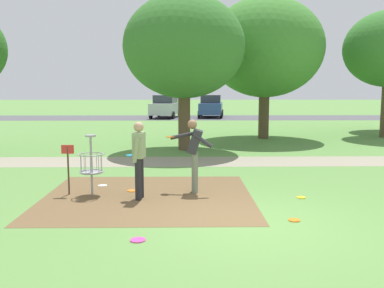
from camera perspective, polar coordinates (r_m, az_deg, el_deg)
ground_plane at (r=7.96m, az=7.88°, el=-10.48°), size 160.00×160.00×0.00m
dirt_tee_pad at (r=9.84m, az=-5.84°, el=-6.91°), size 4.67×4.34×0.01m
disc_golf_basket at (r=10.03m, az=-13.51°, el=-2.42°), size 0.98×0.58×1.39m
player_foreground_watching at (r=10.04m, az=0.28°, el=-0.87°), size 1.09×0.55×1.71m
player_throwing at (r=9.49m, az=-7.04°, el=-1.53°), size 0.42×0.49×1.71m
frisbee_near_basket at (r=11.05m, az=-11.75°, el=-5.41°), size 0.23×0.23×0.02m
frisbee_by_tee at (r=9.98m, az=14.24°, el=-6.87°), size 0.20×0.20×0.02m
frisbee_mid_grass at (r=8.30m, az=13.37°, el=-9.77°), size 0.22×0.22×0.02m
frisbee_far_left at (r=10.39m, az=-7.93°, el=-6.15°), size 0.23×0.23×0.02m
frisbee_scattered_a at (r=7.15m, az=-7.17°, el=-12.49°), size 0.25×0.25×0.02m
tree_near_left at (r=21.11m, az=9.65°, el=12.43°), size 5.51×5.51×6.66m
tree_mid_center at (r=16.94m, az=-1.06°, el=12.73°), size 4.68×4.68×6.00m
parking_lot_strip at (r=35.24m, az=1.04°, el=3.50°), size 36.00×6.00×0.01m
parked_car_leftmost at (r=35.25m, az=-3.52°, el=4.99°), size 2.54×4.46×1.84m
parked_car_center_left at (r=35.78m, az=2.53°, el=5.03°), size 2.32×4.37×1.84m
gravel_path at (r=14.39m, az=3.86°, el=-2.31°), size 40.00×1.97×0.00m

